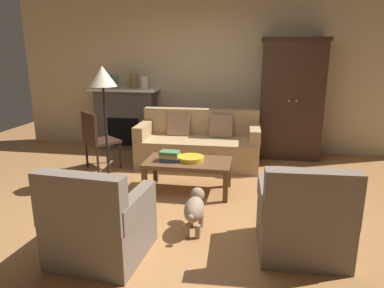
# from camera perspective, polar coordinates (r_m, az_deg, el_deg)

# --- Properties ---
(ground_plane) EXTENTS (9.60, 9.60, 0.00)m
(ground_plane) POSITION_cam_1_polar(r_m,az_deg,el_deg) (4.40, -1.35, -9.34)
(ground_plane) COLOR #B27A47
(back_wall) EXTENTS (7.20, 0.10, 2.80)m
(back_wall) POSITION_cam_1_polar(r_m,az_deg,el_deg) (6.55, 3.04, 11.32)
(back_wall) COLOR beige
(back_wall) RESTS_ON ground
(fireplace) EXTENTS (1.26, 0.48, 1.12)m
(fireplace) POSITION_cam_1_polar(r_m,az_deg,el_deg) (6.77, -10.49, 4.12)
(fireplace) COLOR #4C4947
(fireplace) RESTS_ON ground
(armoire) EXTENTS (1.06, 0.57, 2.00)m
(armoire) POSITION_cam_1_polar(r_m,az_deg,el_deg) (6.24, 15.57, 6.95)
(armoire) COLOR #382319
(armoire) RESTS_ON ground
(couch) EXTENTS (1.94, 0.90, 0.86)m
(couch) POSITION_cam_1_polar(r_m,az_deg,el_deg) (5.73, 1.06, -0.15)
(couch) COLOR tan
(couch) RESTS_ON ground
(coffee_table) EXTENTS (1.10, 0.60, 0.42)m
(coffee_table) POSITION_cam_1_polar(r_m,az_deg,el_deg) (4.61, -0.64, -3.32)
(coffee_table) COLOR brown
(coffee_table) RESTS_ON ground
(fruit_bowl) EXTENTS (0.34, 0.34, 0.06)m
(fruit_bowl) POSITION_cam_1_polar(r_m,az_deg,el_deg) (4.59, -0.18, -2.33)
(fruit_bowl) COLOR gold
(fruit_bowl) RESTS_ON coffee_table
(book_stack) EXTENTS (0.26, 0.19, 0.13)m
(book_stack) POSITION_cam_1_polar(r_m,az_deg,el_deg) (4.58, -3.55, -1.92)
(book_stack) COLOR #38569E
(book_stack) RESTS_ON coffee_table
(mantel_vase_jade) EXTENTS (0.12, 0.12, 0.25)m
(mantel_vase_jade) POSITION_cam_1_polar(r_m,az_deg,el_deg) (6.73, -12.27, 9.77)
(mantel_vase_jade) COLOR slate
(mantel_vase_jade) RESTS_ON fireplace
(mantel_vase_bronze) EXTENTS (0.14, 0.14, 0.27)m
(mantel_vase_bronze) POSITION_cam_1_polar(r_m,az_deg,el_deg) (6.60, -9.34, 9.92)
(mantel_vase_bronze) COLOR olive
(mantel_vase_bronze) RESTS_ON fireplace
(mantel_vase_cream) EXTENTS (0.14, 0.14, 0.22)m
(mantel_vase_cream) POSITION_cam_1_polar(r_m,az_deg,el_deg) (6.54, -7.65, 9.71)
(mantel_vase_cream) COLOR beige
(mantel_vase_cream) RESTS_ON fireplace
(armchair_near_left) EXTENTS (0.83, 0.83, 0.88)m
(armchair_near_left) POSITION_cam_1_polar(r_m,az_deg,el_deg) (3.30, -14.70, -12.49)
(armchair_near_left) COLOR #756656
(armchair_near_left) RESTS_ON ground
(armchair_near_right) EXTENTS (0.81, 0.81, 0.88)m
(armchair_near_right) POSITION_cam_1_polar(r_m,az_deg,el_deg) (3.42, 17.30, -11.69)
(armchair_near_right) COLOR #756656
(armchair_near_right) RESTS_ON ground
(side_chair_wooden) EXTENTS (0.62, 0.62, 0.90)m
(side_chair_wooden) POSITION_cam_1_polar(r_m,az_deg,el_deg) (5.62, -14.98, 1.08)
(side_chair_wooden) COLOR #382319
(side_chair_wooden) RESTS_ON ground
(floor_lamp) EXTENTS (0.36, 0.36, 1.61)m
(floor_lamp) POSITION_cam_1_polar(r_m,az_deg,el_deg) (4.78, -14.07, 9.40)
(floor_lamp) COLOR black
(floor_lamp) RESTS_ON ground
(dog) EXTENTS (0.21, 0.57, 0.39)m
(dog) POSITION_cam_1_polar(r_m,az_deg,el_deg) (3.68, 0.42, -10.24)
(dog) COLOR gray
(dog) RESTS_ON ground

